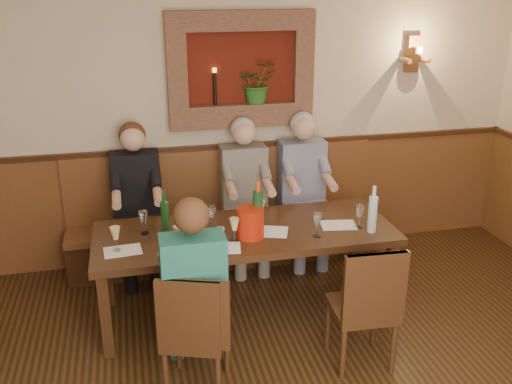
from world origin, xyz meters
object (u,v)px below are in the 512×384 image
dining_table (245,238)px  bench (226,230)px  chair_near_left (196,355)px  chair_near_right (361,328)px  person_bench_right (303,201)px  spittoon_bucket (251,223)px  wine_bottle_green_a (258,211)px  person_chair_front (194,307)px  water_bottle (373,213)px  person_bench_left (139,216)px  wine_bottle_green_b (165,218)px  person_bench_mid (246,207)px

dining_table → bench: bench is taller
chair_near_left → chair_near_right: chair_near_right is taller
person_bench_right → spittoon_bucket: (-0.74, -0.97, 0.26)m
chair_near_right → person_bench_right: person_bench_right is taller
person_bench_right → wine_bottle_green_a: person_bench_right is taller
person_bench_right → person_chair_front: person_bench_right is taller
water_bottle → spittoon_bucket: bearing=173.2°
chair_near_left → person_bench_left: bearing=119.2°
chair_near_right → spittoon_bucket: size_ratio=4.04×
dining_table → person_bench_left: bearing=134.6°
water_bottle → person_bench_right: bearing=101.6°
person_bench_right → spittoon_bucket: 1.25m
chair_near_right → person_bench_right: bearing=90.4°
spittoon_bucket → person_bench_left: bearing=130.9°
chair_near_right → wine_bottle_green_a: size_ratio=2.19×
chair_near_left → person_bench_left: (-0.30, 1.71, 0.34)m
dining_table → spittoon_bucket: 0.24m
wine_bottle_green_b → person_bench_right: bearing=29.7°
bench → person_bench_right: size_ratio=2.04×
water_bottle → wine_bottle_green_a: bearing=169.1°
water_bottle → person_chair_front: bearing=-160.5°
person_bench_mid → chair_near_left: bearing=-112.3°
person_bench_right → wine_bottle_green_a: size_ratio=3.32×
chair_near_right → water_bottle: (0.30, 0.60, 0.63)m
person_bench_mid → water_bottle: (0.80, -1.09, 0.31)m
bench → wine_bottle_green_a: (0.09, -1.02, 0.61)m
person_bench_left → person_chair_front: 1.64m
chair_near_right → wine_bottle_green_a: bearing=130.3°
person_bench_right → water_bottle: person_bench_right is taller
chair_near_left → wine_bottle_green_b: 1.12m
bench → wine_bottle_green_a: 1.19m
dining_table → wine_bottle_green_b: size_ratio=6.51×
wine_bottle_green_a → wine_bottle_green_b: bearing=170.0°
dining_table → bench: (0.00, 0.94, -0.35)m
chair_near_left → person_chair_front: bearing=105.4°
dining_table → person_bench_mid: bearing=78.0°
bench → person_chair_front: (-0.52, -1.72, 0.25)m
chair_near_left → person_bench_right: (1.28, 1.71, 0.34)m
bench → wine_bottle_green_a: bearing=-85.2°
chair_near_right → person_chair_front: 1.23m
bench → dining_table: bearing=-90.0°
person_bench_left → wine_bottle_green_a: bearing=-45.1°
wine_bottle_green_b → water_bottle: water_bottle is taller
person_bench_right → wine_bottle_green_a: (-0.67, -0.91, 0.33)m
person_bench_left → wine_bottle_green_a: size_ratio=3.29×
wine_bottle_green_b → water_bottle: bearing=-10.5°
dining_table → chair_near_left: bearing=-121.0°
dining_table → spittoon_bucket: bearing=-83.7°
chair_near_right → water_bottle: size_ratio=2.52×
bench → water_bottle: water_bottle is taller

